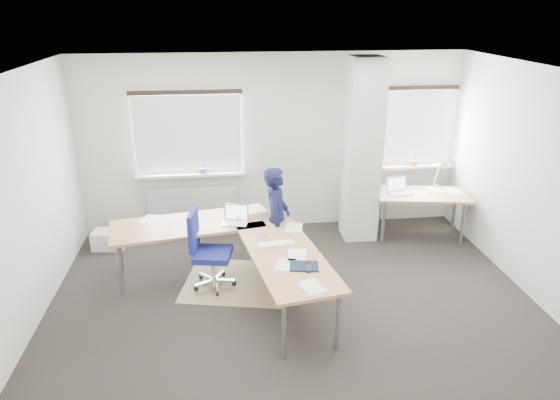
{
  "coord_description": "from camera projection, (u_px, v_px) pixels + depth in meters",
  "views": [
    {
      "loc": [
        -0.8,
        -5.09,
        3.47
      ],
      "look_at": [
        -0.08,
        0.9,
        1.08
      ],
      "focal_mm": 32.0,
      "sensor_mm": 36.0,
      "label": 1
    }
  ],
  "objects": [
    {
      "name": "task_chair",
      "position": [
        210.0,
        266.0,
        6.47
      ],
      "size": [
        0.58,
        0.57,
        1.05
      ],
      "rotation": [
        0.0,
        0.0,
        -0.17
      ],
      "color": "navy",
      "rests_on": "ground"
    },
    {
      "name": "desk_side",
      "position": [
        422.0,
        196.0,
        7.73
      ],
      "size": [
        1.5,
        0.93,
        1.22
      ],
      "rotation": [
        0.0,
        0.0,
        -0.17
      ],
      "color": "#A27346",
      "rests_on": "ground"
    },
    {
      "name": "person",
      "position": [
        277.0,
        219.0,
        6.77
      ],
      "size": [
        0.47,
        0.61,
        1.47
      ],
      "primitive_type": "imported",
      "rotation": [
        0.0,
        0.0,
        1.32
      ],
      "color": "black",
      "rests_on": "ground"
    },
    {
      "name": "ground",
      "position": [
        295.0,
        309.0,
        6.06
      ],
      "size": [
        6.0,
        6.0,
        0.0
      ],
      "primitive_type": "plane",
      "color": "black",
      "rests_on": "ground"
    },
    {
      "name": "desk_main",
      "position": [
        237.0,
        240.0,
        6.28
      ],
      "size": [
        2.82,
        2.63,
        0.96
      ],
      "rotation": [
        0.0,
        0.0,
        0.17
      ],
      "color": "#A27346",
      "rests_on": "ground"
    },
    {
      "name": "floor_mat",
      "position": [
        238.0,
        282.0,
        6.66
      ],
      "size": [
        1.61,
        1.44,
        0.01
      ],
      "primitive_type": "cube",
      "rotation": [
        0.0,
        0.0,
        -0.21
      ],
      "color": "#947F50",
      "rests_on": "ground"
    },
    {
      "name": "white_crate",
      "position": [
        109.0,
        239.0,
        7.54
      ],
      "size": [
        0.49,
        0.37,
        0.28
      ],
      "primitive_type": "cube",
      "rotation": [
        0.0,
        0.0,
        -0.11
      ],
      "color": "white",
      "rests_on": "ground"
    },
    {
      "name": "room_shell",
      "position": [
        306.0,
        160.0,
        5.86
      ],
      "size": [
        6.04,
        5.04,
        2.82
      ],
      "color": "beige",
      "rests_on": "ground"
    }
  ]
}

